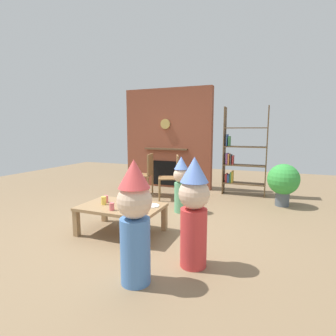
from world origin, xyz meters
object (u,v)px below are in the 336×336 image
at_px(bookshelf, 241,156).
at_px(potted_plant_tall, 283,181).
at_px(birthday_cake_slice, 130,204).
at_px(child_by_the_chairs, 181,183).
at_px(paper_cup_center, 104,201).
at_px(paper_plate_front, 151,206).
at_px(paper_cup_near_left, 146,199).
at_px(paper_plate_rear, 140,213).
at_px(child_with_cone_hat, 135,219).
at_px(dining_chair_middle, 173,174).
at_px(coffee_table, 121,209).
at_px(paper_cup_far_left, 140,205).
at_px(paper_cup_far_right, 112,207).
at_px(paper_cup_near_right, 106,199).
at_px(dining_chair_left, 146,172).
at_px(child_in_pink, 194,210).

height_order(bookshelf, potted_plant_tall, bookshelf).
height_order(birthday_cake_slice, child_by_the_chairs, child_by_the_chairs).
bearing_deg(potted_plant_tall, paper_cup_center, -135.45).
distance_m(paper_cup_center, paper_plate_front, 0.67).
distance_m(paper_cup_near_left, paper_cup_center, 0.58).
relative_size(paper_cup_center, birthday_cake_slice, 1.10).
distance_m(paper_cup_center, birthday_cake_slice, 0.40).
distance_m(paper_plate_rear, child_by_the_chairs, 1.41).
height_order(paper_plate_front, potted_plant_tall, potted_plant_tall).
distance_m(paper_plate_front, child_with_cone_hat, 1.18).
bearing_deg(bookshelf, dining_chair_middle, -143.46).
bearing_deg(coffee_table, paper_cup_far_left, -6.60).
bearing_deg(paper_cup_center, bookshelf, 62.91).
distance_m(paper_cup_far_right, child_by_the_chairs, 1.50).
bearing_deg(birthday_cake_slice, coffee_table, 172.21).
xyz_separation_m(paper_cup_near_left, child_by_the_chairs, (0.21, 0.93, 0.07)).
height_order(paper_cup_far_right, paper_plate_rear, paper_cup_far_right).
xyz_separation_m(paper_cup_near_right, child_by_the_chairs, (0.73, 1.15, 0.07)).
xyz_separation_m(paper_cup_center, dining_chair_left, (-0.40, 2.10, 0.07)).
bearing_deg(paper_cup_center, paper_plate_front, 15.23).
height_order(child_by_the_chairs, dining_chair_middle, child_by_the_chairs).
height_order(paper_cup_far_right, child_in_pink, child_in_pink).
distance_m(paper_cup_far_right, dining_chair_middle, 2.19).
relative_size(coffee_table, dining_chair_middle, 1.22).
relative_size(bookshelf, paper_plate_front, 8.83).
bearing_deg(paper_cup_near_left, dining_chair_middle, 97.63).
distance_m(paper_cup_near_right, birthday_cake_slice, 0.44).
distance_m(paper_plate_front, dining_chair_middle, 1.87).
relative_size(birthday_cake_slice, dining_chair_left, 0.11).
relative_size(bookshelf, paper_cup_center, 17.33).
distance_m(paper_cup_near_left, child_by_the_chairs, 0.95).
relative_size(paper_plate_rear, birthday_cake_slice, 2.06).
bearing_deg(paper_cup_near_left, paper_cup_far_left, -77.07).
bearing_deg(paper_cup_near_right, child_in_pink, -20.43).
bearing_deg(paper_plate_front, paper_cup_center, -164.77).
bearing_deg(potted_plant_tall, paper_plate_front, -128.54).
height_order(coffee_table, child_with_cone_hat, child_with_cone_hat).
relative_size(paper_cup_near_right, child_with_cone_hat, 0.09).
relative_size(child_in_pink, dining_chair_left, 1.27).
relative_size(paper_cup_near_left, birthday_cake_slice, 0.94).
bearing_deg(dining_chair_left, child_by_the_chairs, 131.79).
bearing_deg(paper_plate_rear, child_by_the_chairs, 87.65).
distance_m(child_by_the_chairs, dining_chair_left, 1.39).
relative_size(paper_cup_center, child_with_cone_hat, 0.09).
distance_m(bookshelf, dining_chair_middle, 1.57).
height_order(child_by_the_chairs, dining_chair_left, child_by_the_chairs).
bearing_deg(paper_cup_center, child_in_pink, -17.28).
height_order(paper_cup_near_right, paper_plate_front, paper_cup_near_right).
bearing_deg(paper_plate_front, child_by_the_chairs, 87.16).
bearing_deg(coffee_table, paper_cup_center, -169.89).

